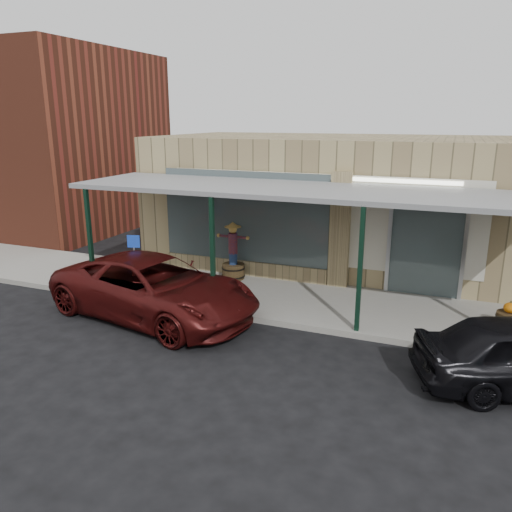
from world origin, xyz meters
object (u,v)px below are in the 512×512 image
at_px(handicap_sign, 134,256).
at_px(car_maroon, 154,288).
at_px(barrel_scarecrow, 233,260).
at_px(barrel_pumpkin, 509,318).

height_order(handicap_sign, car_maroon, handicap_sign).
xyz_separation_m(barrel_scarecrow, handicap_sign, (-1.93, -2.17, 0.47)).
bearing_deg(barrel_scarecrow, car_maroon, -108.29).
height_order(barrel_scarecrow, handicap_sign, barrel_scarecrow).
distance_m(barrel_scarecrow, car_maroon, 3.19).
bearing_deg(handicap_sign, barrel_pumpkin, -10.12).
relative_size(barrel_pumpkin, car_maroon, 0.12).
bearing_deg(barrel_pumpkin, car_maroon, -165.41).
relative_size(barrel_scarecrow, handicap_sign, 1.06).
bearing_deg(handicap_sign, barrel_scarecrow, 30.98).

